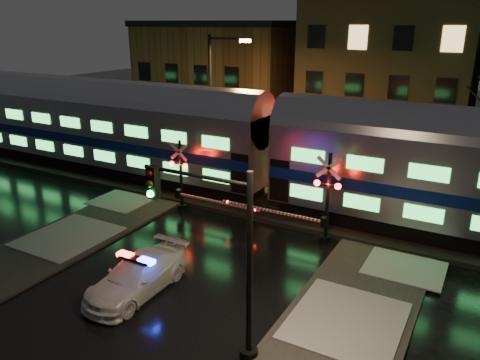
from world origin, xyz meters
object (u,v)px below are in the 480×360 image
object	(u,v)px
crossing_signal_right	(319,206)
streetlight	(214,95)
police_car	(137,276)
crossing_signal_left	(186,184)
traffic_light	(221,258)

from	to	relation	value
crossing_signal_right	streetlight	world-z (taller)	streetlight
streetlight	police_car	bearing A→B (deg)	-69.16
police_car	crossing_signal_left	xyz separation A→B (m)	(-2.87, 7.14, 0.89)
police_car	crossing_signal_right	world-z (taller)	crossing_signal_right
streetlight	crossing_signal_left	bearing A→B (deg)	-70.31
police_car	traffic_light	world-z (taller)	traffic_light
police_car	traffic_light	size ratio (longest dim) A/B	0.78
crossing_signal_left	streetlight	world-z (taller)	streetlight
crossing_signal_right	streetlight	bearing A→B (deg)	145.00
streetlight	crossing_signal_right	bearing A→B (deg)	-35.00
police_car	streetlight	world-z (taller)	streetlight
police_car	traffic_light	bearing A→B (deg)	-15.61
streetlight	traffic_light	bearing A→B (deg)	-57.47
crossing_signal_right	traffic_light	bearing A→B (deg)	-89.75
police_car	crossing_signal_right	xyz separation A→B (m)	(4.29, 7.15, 1.06)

